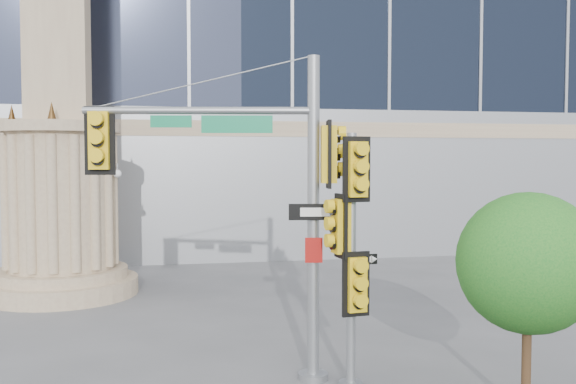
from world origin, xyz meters
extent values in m
cylinder|color=tan|center=(-6.00, 9.00, 0.25)|extent=(4.40, 4.40, 0.50)
cylinder|color=tan|center=(-6.00, 9.00, 0.65)|extent=(3.80, 3.80, 0.30)
cylinder|color=tan|center=(-6.00, 9.00, 2.80)|extent=(3.00, 3.00, 4.00)
cylinder|color=tan|center=(-6.00, 9.00, 4.95)|extent=(3.50, 3.50, 0.30)
cone|color=#472D14|center=(-4.70, 9.00, 5.35)|extent=(0.24, 0.24, 0.50)
cone|color=#472D14|center=(-7.30, 9.00, 5.35)|extent=(0.24, 0.24, 0.50)
cylinder|color=slate|center=(-0.40, 0.46, 0.06)|extent=(0.55, 0.55, 0.12)
cylinder|color=slate|center=(-0.40, 0.46, 2.94)|extent=(0.22, 0.22, 5.89)
cylinder|color=slate|center=(-2.43, 0.83, 4.91)|extent=(4.08, 0.86, 0.14)
cube|color=#0E7A4D|center=(-1.76, 0.69, 4.66)|extent=(1.26, 0.26, 0.31)
cube|color=yellow|center=(-4.17, 1.14, 4.37)|extent=(0.58, 0.37, 1.23)
cube|color=yellow|center=(-0.13, 0.42, 4.12)|extent=(0.37, 0.58, 1.23)
cube|color=black|center=(-0.42, 0.33, 3.09)|extent=(0.89, 0.19, 0.29)
cube|color=#A2120E|center=(-0.42, 0.33, 2.40)|extent=(0.31, 0.08, 0.45)
cylinder|color=slate|center=(0.15, -0.10, 2.25)|extent=(0.16, 0.16, 4.49)
cube|color=yellow|center=(0.17, -0.29, 3.86)|extent=(0.52, 0.30, 1.12)
cube|color=yellow|center=(-0.05, -0.12, 2.87)|extent=(0.30, 0.52, 1.12)
cube|color=yellow|center=(0.17, -0.29, 1.89)|extent=(0.52, 0.30, 1.12)
cube|color=black|center=(0.32, -0.19, 2.29)|extent=(0.56, 0.09, 0.18)
cylinder|color=#382314|center=(2.50, -1.80, 0.95)|extent=(0.15, 0.15, 1.90)
sphere|color=#155E1D|center=(2.50, -1.80, 2.42)|extent=(2.21, 2.21, 2.21)
sphere|color=#155E1D|center=(2.97, -1.54, 2.11)|extent=(1.37, 1.37, 1.37)
sphere|color=#155E1D|center=(2.13, -2.06, 2.16)|extent=(1.16, 1.16, 1.16)
camera|label=1|loc=(-3.12, -10.78, 4.05)|focal=40.00mm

